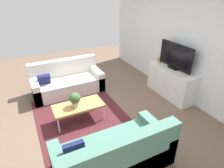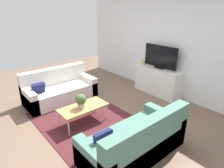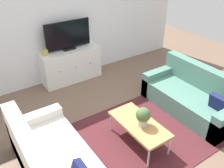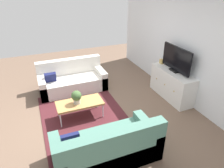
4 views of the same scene
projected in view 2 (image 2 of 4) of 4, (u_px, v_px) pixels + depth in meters
name	position (u px, v px, depth m)	size (l,w,h in m)	color
ground_plane	(93.00, 119.00, 4.45)	(10.00, 10.00, 0.00)	brown
wall_back	(166.00, 46.00, 5.47)	(6.40, 0.12, 2.70)	white
area_rug	(88.00, 121.00, 4.35)	(2.50, 1.90, 0.01)	#4C1E23
couch_left_side	(59.00, 90.00, 5.31)	(0.85, 1.84, 0.84)	silver
couch_right_side	(137.00, 143.00, 3.26)	(0.85, 1.84, 0.84)	#4C7A6B
coffee_table	(83.00, 108.00, 4.19)	(0.50, 1.04, 0.40)	#B7844C
potted_plant	(81.00, 100.00, 4.06)	(0.23, 0.23, 0.31)	#B7B2A8
tv_console	(158.00, 81.00, 5.65)	(1.37, 0.47, 0.76)	white
flat_screen_tv	(160.00, 57.00, 5.40)	(1.04, 0.16, 0.64)	black
mantel_clock	(144.00, 62.00, 5.88)	(0.11, 0.07, 0.13)	tan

